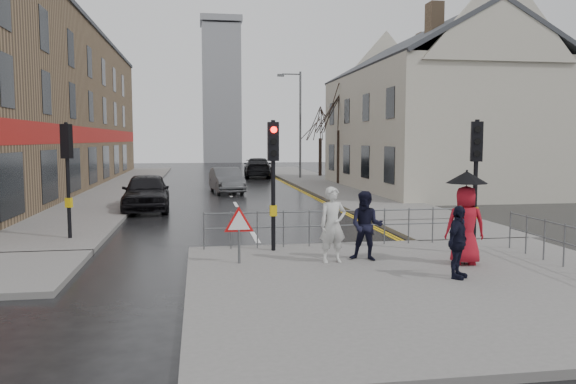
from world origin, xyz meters
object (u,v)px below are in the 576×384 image
object	(u,v)px
car_parked	(146,192)
car_mid	(227,180)
pedestrian_with_umbrella	(466,215)
pedestrian_a	(333,225)
pedestrian_d	(458,242)
pedestrian_b	(366,226)

from	to	relation	value
car_parked	car_mid	bearing A→B (deg)	61.49
pedestrian_with_umbrella	car_mid	world-z (taller)	pedestrian_with_umbrella
car_mid	pedestrian_a	bearing A→B (deg)	-91.84
car_parked	pedestrian_a	bearing A→B (deg)	-67.94
pedestrian_a	pedestrian_with_umbrella	world-z (taller)	pedestrian_with_umbrella
pedestrian_a	car_parked	world-z (taller)	pedestrian_a
pedestrian_d	car_mid	size ratio (longest dim) A/B	0.35
pedestrian_b	pedestrian_d	bearing A→B (deg)	-30.24
pedestrian_a	pedestrian_b	size ratio (longest dim) A/B	1.07
pedestrian_a	pedestrian_b	bearing A→B (deg)	-0.86
pedestrian_a	car_mid	distance (m)	19.53
pedestrian_with_umbrella	pedestrian_a	bearing A→B (deg)	167.12
pedestrian_b	pedestrian_with_umbrella	xyz separation A→B (m)	(2.14, -0.79, 0.32)
car_mid	pedestrian_b	bearing A→B (deg)	-89.33
pedestrian_d	car_parked	distance (m)	15.60
pedestrian_d	car_mid	bearing A→B (deg)	55.41
car_parked	car_mid	size ratio (longest dim) A/B	1.09
pedestrian_a	pedestrian_b	world-z (taller)	pedestrian_a
pedestrian_with_umbrella	car_mid	size ratio (longest dim) A/B	0.50
pedestrian_b	pedestrian_a	bearing A→B (deg)	-147.50
pedestrian_a	car_parked	distance (m)	12.91
pedestrian_a	pedestrian_with_umbrella	xyz separation A→B (m)	(2.99, -0.68, 0.26)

